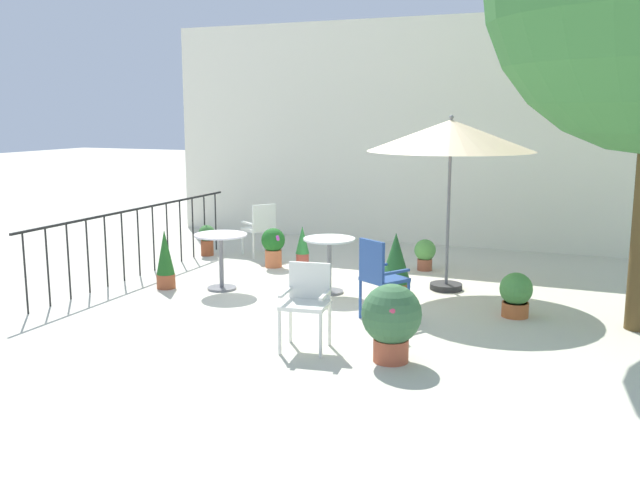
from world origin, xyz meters
TOP-DOWN VIEW (x-y plane):
  - ground_plane at (0.00, 0.00)m, footprint 60.00×60.00m
  - villa_facade at (0.00, 4.25)m, footprint 9.70×0.30m
  - terrace_railing at (-3.01, 0.00)m, footprint 0.03×4.75m
  - patio_umbrella_0 at (1.38, 0.93)m, footprint 2.23×2.23m
  - cafe_table_0 at (-0.03, 0.14)m, footprint 0.69×0.69m
  - cafe_table_1 at (-1.47, -0.24)m, footprint 0.72×0.72m
  - patio_chair_0 at (0.59, -2.03)m, footprint 0.52×0.48m
  - patio_chair_1 at (0.97, -0.81)m, footprint 0.59×0.60m
  - patio_chair_2 at (-2.02, 2.00)m, footprint 0.62×0.62m
  - potted_plant_0 at (-1.44, 1.30)m, footprint 0.37×0.37m
  - potted_plant_1 at (2.43, -0.05)m, footprint 0.39×0.39m
  - potted_plant_2 at (0.81, 1.99)m, footprint 0.33×0.33m
  - potted_plant_3 at (-2.21, -0.49)m, footprint 0.26×0.26m
  - potted_plant_4 at (0.83, 0.34)m, footprint 0.40×0.40m
  - potted_plant_5 at (1.51, -2.08)m, footprint 0.59×0.61m
  - potted_plant_6 at (-2.88, 1.68)m, footprint 0.28×0.28m
  - potted_plant_7 at (-1.06, 1.56)m, footprint 0.22×0.22m

SIDE VIEW (x-z plane):
  - ground_plane at x=0.00m, z-range 0.00..0.00m
  - potted_plant_2 at x=0.81m, z-range 0.03..0.51m
  - potted_plant_1 at x=2.43m, z-range 0.01..0.54m
  - potted_plant_6 at x=-2.88m, z-range 0.03..0.55m
  - potted_plant_7 at x=-1.06m, z-range 0.01..0.64m
  - potted_plant_0 at x=-1.44m, z-range 0.05..0.66m
  - potted_plant_3 at x=-2.21m, z-range -0.01..0.81m
  - potted_plant_5 at x=1.51m, z-range 0.05..0.82m
  - potted_plant_4 at x=0.83m, z-range 0.02..0.86m
  - patio_chair_2 at x=-2.02m, z-range 0.07..0.96m
  - cafe_table_0 at x=-0.03m, z-range 0.14..0.89m
  - patio_chair_0 at x=0.59m, z-range 0.09..0.96m
  - cafe_table_1 at x=-1.47m, z-range 0.15..0.92m
  - patio_chair_1 at x=0.97m, z-range 0.07..1.04m
  - terrace_railing at x=-3.01m, z-range 0.17..1.19m
  - villa_facade at x=0.00m, z-range 0.00..4.06m
  - patio_umbrella_0 at x=1.38m, z-range 0.90..3.26m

